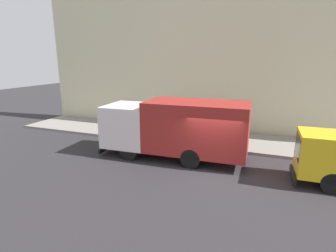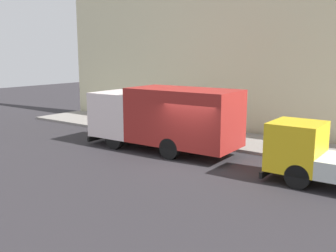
{
  "view_description": "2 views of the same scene",
  "coord_description": "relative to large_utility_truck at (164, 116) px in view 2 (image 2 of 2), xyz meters",
  "views": [
    {
      "loc": [
        -11.42,
        -2.16,
        5.12
      ],
      "look_at": [
        1.32,
        2.68,
        1.64
      ],
      "focal_mm": 28.49,
      "sensor_mm": 36.0,
      "label": 1
    },
    {
      "loc": [
        -13.41,
        -8.86,
        4.64
      ],
      "look_at": [
        1.47,
        2.18,
        1.16
      ],
      "focal_mm": 41.86,
      "sensor_mm": 36.0,
      "label": 2
    }
  ],
  "objects": [
    {
      "name": "pedestrian_walking",
      "position": [
        3.96,
        1.09,
        -0.58
      ],
      "size": [
        0.46,
        0.46,
        1.78
      ],
      "rotation": [
        0.0,
        0.0,
        1.94
      ],
      "color": "#473559",
      "rests_on": "sidewalk"
    },
    {
      "name": "building_facade",
      "position": [
        6.17,
        -2.22,
        4.52
      ],
      "size": [
        0.5,
        30.0,
        12.39
      ],
      "primitive_type": "cube",
      "color": "beige",
      "rests_on": "ground"
    },
    {
      "name": "ground",
      "position": [
        -1.19,
        -2.22,
        -1.67
      ],
      "size": [
        80.0,
        80.0,
        0.0
      ],
      "primitive_type": "plane",
      "color": "#2A282B"
    },
    {
      "name": "small_flatbed_truck",
      "position": [
        -0.7,
        -7.83,
        -0.65
      ],
      "size": [
        2.03,
        5.72,
        2.19
      ],
      "rotation": [
        0.0,
        0.0,
        0.02
      ],
      "color": "gold",
      "rests_on": "ground"
    },
    {
      "name": "large_utility_truck",
      "position": [
        0.0,
        0.0,
        0.0
      ],
      "size": [
        2.79,
        7.68,
        3.03
      ],
      "rotation": [
        0.0,
        0.0,
        0.03
      ],
      "color": "silver",
      "rests_on": "ground"
    },
    {
      "name": "traffic_cone_orange",
      "position": [
        2.38,
        3.59,
        -1.25
      ],
      "size": [
        0.39,
        0.39,
        0.56
      ],
      "primitive_type": "cone",
      "color": "orange",
      "rests_on": "sidewalk"
    },
    {
      "name": "street_sign_post",
      "position": [
        2.25,
        -1.77,
        -0.15
      ],
      "size": [
        0.44,
        0.08,
        2.31
      ],
      "color": "#4C5156",
      "rests_on": "sidewalk"
    },
    {
      "name": "sidewalk",
      "position": [
        3.74,
        -2.22,
        -1.6
      ],
      "size": [
        3.86,
        30.0,
        0.15
      ],
      "primitive_type": "cube",
      "color": "gray",
      "rests_on": "ground"
    }
  ]
}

